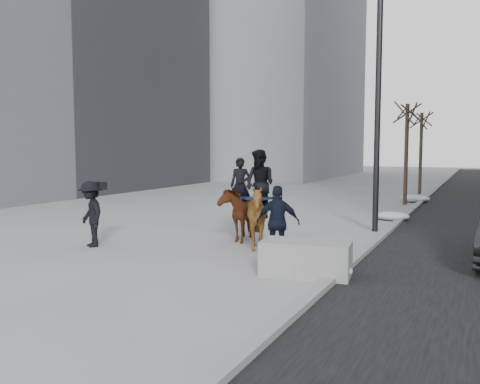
% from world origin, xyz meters
% --- Properties ---
extents(ground, '(120.00, 120.00, 0.00)m').
position_xyz_m(ground, '(0.00, 0.00, 0.00)').
color(ground, gray).
rests_on(ground, ground).
extents(curb, '(0.25, 90.00, 0.12)m').
position_xyz_m(curb, '(3.00, 10.00, 0.06)').
color(curb, gray).
rests_on(curb, ground).
extents(building_left, '(12.00, 26.00, 20.00)m').
position_xyz_m(building_left, '(-19.00, 10.00, 10.00)').
color(building_left, '#595960').
rests_on(building_left, ground).
extents(planter, '(1.91, 1.14, 0.72)m').
position_xyz_m(planter, '(2.39, -0.63, 0.36)').
color(planter, '#959497').
rests_on(planter, ground).
extents(tree_near, '(1.20, 1.20, 5.11)m').
position_xyz_m(tree_near, '(2.40, 13.73, 2.55)').
color(tree_near, '#3B2923').
rests_on(tree_near, ground).
extents(tree_far, '(1.20, 1.20, 5.05)m').
position_xyz_m(tree_far, '(2.40, 19.54, 2.53)').
color(tree_far, '#352C1F').
rests_on(tree_far, ground).
extents(mounted_left, '(1.26, 1.97, 2.35)m').
position_xyz_m(mounted_left, '(-0.66, 2.47, 0.88)').
color(mounted_left, '#49210E').
rests_on(mounted_left, ground).
extents(mounted_right, '(1.78, 1.89, 2.59)m').
position_xyz_m(mounted_right, '(0.44, 1.35, 1.04)').
color(mounted_right, '#49280E').
rests_on(mounted_right, ground).
extents(feeder, '(1.11, 0.99, 1.75)m').
position_xyz_m(feeder, '(1.30, 0.56, 0.88)').
color(feeder, black).
rests_on(feeder, ground).
extents(camera_crew, '(1.31, 1.15, 1.75)m').
position_xyz_m(camera_crew, '(-3.74, -0.16, 0.89)').
color(camera_crew, black).
rests_on(camera_crew, ground).
extents(lamppost, '(0.25, 2.53, 9.09)m').
position_xyz_m(lamppost, '(2.60, 5.39, 4.99)').
color(lamppost, black).
rests_on(lamppost, ground).
extents(snow_piles, '(1.40, 16.34, 0.36)m').
position_xyz_m(snow_piles, '(2.70, 8.24, 0.17)').
color(snow_piles, silver).
rests_on(snow_piles, ground).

